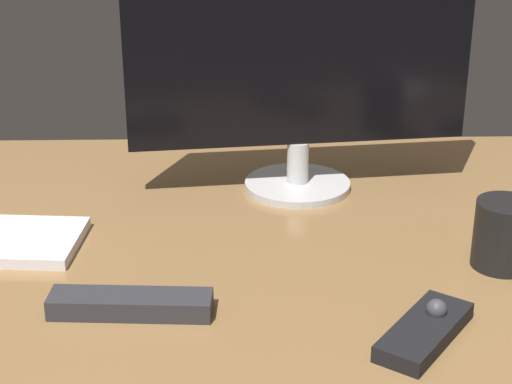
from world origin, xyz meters
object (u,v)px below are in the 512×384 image
(tv_remote, at_px, (131,304))
(coffee_mug, at_px, (504,234))
(media_remote, at_px, (425,330))
(monitor, at_px, (300,73))

(tv_remote, relative_size, coffee_mug, 2.14)
(media_remote, height_order, coffee_mug, coffee_mug)
(monitor, bearing_deg, coffee_mug, -53.94)
(media_remote, distance_m, coffee_mug, 0.23)
(media_remote, relative_size, tv_remote, 0.80)
(tv_remote, xyz_separation_m, coffee_mug, (0.49, 0.11, 0.03))
(monitor, xyz_separation_m, tv_remote, (-0.23, -0.39, -0.18))
(media_remote, bearing_deg, coffee_mug, -2.12)
(tv_remote, height_order, coffee_mug, coffee_mug)
(media_remote, xyz_separation_m, coffee_mug, (0.14, 0.18, 0.04))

